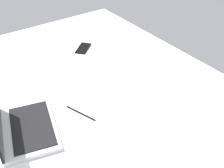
{
  "coord_description": "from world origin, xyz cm",
  "views": [
    {
      "loc": [
        -99.73,
        55.21,
        105.54
      ],
      "look_at": [
        -9.23,
        -8.4,
        24.0
      ],
      "focal_mm": 44.21,
      "sensor_mm": 36.0,
      "label": 1
    }
  ],
  "objects": [
    {
      "name": "laptop",
      "position": [
        -8.86,
        39.14,
        22.41
      ],
      "size": [
        37.67,
        30.45,
        23.0
      ],
      "rotation": [
        0.0,
        0.0,
        -0.25
      ],
      "color": "silver",
      "rests_on": "bed_mattress"
    },
    {
      "name": "bed_mattress",
      "position": [
        0.0,
        0.0,
        9.0
      ],
      "size": [
        180.0,
        140.0,
        18.0
      ],
      "primitive_type": "cube",
      "color": "white",
      "rests_on": "ground"
    },
    {
      "name": "charger_cable",
      "position": [
        -13.37,
        12.36,
        18.3
      ],
      "size": [
        16.13,
        6.54,
        0.6
      ],
      "primitive_type": "cube",
      "rotation": [
        0.0,
        0.0,
        0.36
      ],
      "color": "black",
      "rests_on": "bed_mattress"
    },
    {
      "name": "cell_phone",
      "position": [
        39.72,
        -20.02,
        18.4
      ],
      "size": [
        14.36,
        15.0,
        0.8
      ],
      "primitive_type": "cube",
      "rotation": [
        0.0,
        0.0,
        0.72
      ],
      "color": "black",
      "rests_on": "bed_mattress"
    }
  ]
}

